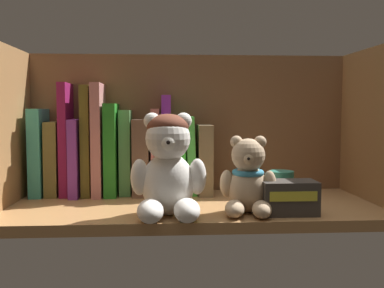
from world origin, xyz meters
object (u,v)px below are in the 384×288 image
Objects in this scene: book_13 at (204,158)px; pillar_candle at (281,187)px; book_1 at (56,158)px; book_12 at (191,155)px; book_7 at (126,152)px; book_0 at (41,152)px; book_3 at (79,157)px; book_4 at (89,140)px; small_product_box at (289,197)px; book_2 at (68,139)px; book_9 at (156,151)px; book_8 at (142,156)px; book_6 at (113,149)px; book_11 at (179,156)px; teddy_bear_smaller at (248,180)px; book_5 at (100,139)px; book_10 at (166,145)px; teddy_bear_larger at (168,167)px.

pillar_candle is at bearing -40.16° from book_13.
book_1 is 0.94× the size of book_12.
book_7 reaches higher than book_12.
book_0 is 8.13cm from book_3.
book_4 reaches higher than small_product_box.
book_9 is (19.16, 0.00, -2.74)cm from book_2.
book_9 is 7.88cm from book_12.
pillar_candle is (46.96, -12.15, -4.78)cm from book_1.
book_8 is 31.14cm from pillar_candle.
book_8 is at bearing 156.70° from pillar_candle.
book_1 is 4.91cm from book_2.
book_13 is (35.67, 0.00, -1.74)cm from book_0.
book_6 is at bearing 0.00° from book_0.
book_11 is at bearing 0.00° from book_6.
book_8 is 1.08× the size of book_13.
book_2 is 2.50× the size of small_product_box.
book_6 is 1.43× the size of teddy_bear_smaller.
book_5 reaches higher than small_product_box.
book_5 is 36.11cm from teddy_bear_smaller.
book_9 is at bearing 137.80° from small_product_box.
book_8 is (18.74, 0.00, 0.24)cm from book_1.
teddy_bear_smaller is at bearing -41.63° from book_7.
book_9 reaches higher than book_7.
book_10 is (5.44, 0.00, 2.58)cm from book_8.
book_3 is 0.89× the size of book_7.
book_8 reaches higher than book_1.
book_13 is at bearing 0.00° from book_2.
book_8 is (21.85, 0.00, -1.13)cm from book_0.
book_6 is 1.30× the size of book_13.
teddy_bear_smaller is 2.17× the size of pillar_candle.
book_10 is (8.85, 0.00, 1.57)cm from book_7.
teddy_bear_smaller is (41.73, -20.70, -3.43)cm from book_0.
book_6 reaches higher than pillar_candle.
book_7 is at bearing 180.00° from book_12.
book_3 is 2.58× the size of pillar_candle.
book_2 is at bearing 180.00° from book_9.
book_10 is 1.27× the size of book_12.
book_12 is (24.72, 0.00, 0.26)cm from book_3.
book_7 is at bearing 158.98° from pillar_candle.
teddy_bear_smaller is (28.94, -20.70, -6.12)cm from book_5.
book_2 is 1.42× the size of book_12.
book_5 is 1.46× the size of book_11.
teddy_bear_smaller is 12.25cm from pillar_candle.
book_10 is at bearing 0.00° from book_3.
book_8 reaches higher than small_product_box.
book_1 is 15.38cm from book_7.
book_9 is at bearing 0.00° from book_6.
book_13 is at bearing 0.00° from book_5.
book_0 is 0.79× the size of book_4.
book_10 is 21.95cm from teddy_bear_larger.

